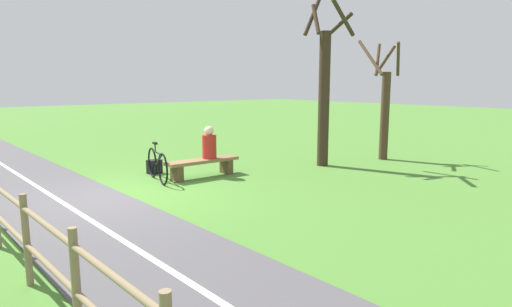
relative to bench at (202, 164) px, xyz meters
name	(u,v)px	position (x,y,z in m)	size (l,w,h in m)	color
ground_plane	(122,195)	(2.28, 0.44, -0.32)	(80.00, 80.00, 0.00)	#477A2D
paved_path	(168,270)	(3.25, 4.44, -0.31)	(2.43, 36.00, 0.02)	#4C494C
path_centre_line	(168,269)	(3.25, 4.44, -0.30)	(0.10, 32.00, 0.00)	silver
bench	(202,164)	(0.00, 0.00, 0.00)	(1.93, 0.47, 0.46)	brown
person_seated	(209,144)	(-0.21, 0.00, 0.49)	(0.36, 0.36, 0.82)	#B2231E
bicycle	(157,165)	(1.09, -0.29, 0.07)	(0.37, 1.68, 0.93)	black
backpack	(155,167)	(0.75, -1.16, -0.14)	(0.38, 0.32, 0.36)	black
fence_roadside	(47,251)	(4.65, 4.55, 0.32)	(0.95, 14.07, 1.10)	#847051
tree_far_right	(324,89)	(-3.52, 0.82, 1.86)	(1.16, 1.18, 4.99)	#38281E
tree_near_bench	(384,106)	(-5.72, 1.27, 1.33)	(1.30, 1.29, 3.64)	#473323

